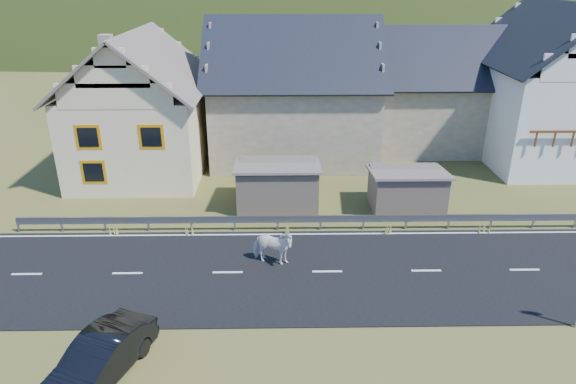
{
  "coord_description": "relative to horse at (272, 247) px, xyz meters",
  "views": [
    {
      "loc": [
        -1.86,
        -17.63,
        11.14
      ],
      "look_at": [
        -1.53,
        2.88,
        2.29
      ],
      "focal_mm": 32.0,
      "sensor_mm": 36.0,
      "label": 1
    }
  ],
  "objects": [
    {
      "name": "ground",
      "position": [
        2.2,
        -0.67,
        -0.8
      ],
      "size": [
        160.0,
        160.0,
        0.0
      ],
      "primitive_type": "plane",
      "color": "#3C461B",
      "rests_on": "ground"
    },
    {
      "name": "house_white",
      "position": [
        17.2,
        13.33,
        4.26
      ],
      "size": [
        8.8,
        10.8,
        9.7
      ],
      "color": "white",
      "rests_on": "ground"
    },
    {
      "name": "house_cream",
      "position": [
        -7.8,
        11.33,
        3.55
      ],
      "size": [
        7.8,
        9.8,
        8.3
      ],
      "color": "beige",
      "rests_on": "ground"
    },
    {
      "name": "horse",
      "position": [
        0.0,
        0.0,
        0.0
      ],
      "size": [
        1.31,
        1.97,
        1.52
      ],
      "primitive_type": "imported",
      "rotation": [
        0.0,
        0.0,
        1.28
      ],
      "color": "white",
      "rests_on": "road"
    },
    {
      "name": "guardrail",
      "position": [
        2.2,
        3.01,
        -0.24
      ],
      "size": [
        28.1,
        0.09,
        0.75
      ],
      "color": "#93969B",
      "rests_on": "ground"
    },
    {
      "name": "house_stone_b",
      "position": [
        11.2,
        16.33,
        3.43
      ],
      "size": [
        9.8,
        8.8,
        8.1
      ],
      "color": "tan",
      "rests_on": "ground"
    },
    {
      "name": "shed_left",
      "position": [
        0.2,
        5.83,
        0.3
      ],
      "size": [
        4.3,
        3.3,
        2.4
      ],
      "primitive_type": "cube",
      "color": "#716154",
      "rests_on": "ground"
    },
    {
      "name": "shed_right",
      "position": [
        6.7,
        5.33,
        0.2
      ],
      "size": [
        3.8,
        2.9,
        2.2
      ],
      "primitive_type": "cube",
      "color": "#716154",
      "rests_on": "ground"
    },
    {
      "name": "house_stone_a",
      "position": [
        1.2,
        14.33,
        3.83
      ],
      "size": [
        10.8,
        9.8,
        8.9
      ],
      "color": "tan",
      "rests_on": "ground"
    },
    {
      "name": "car",
      "position": [
        -5.01,
        -6.36,
        -0.13
      ],
      "size": [
        2.77,
        4.33,
        1.35
      ],
      "primitive_type": "imported",
      "rotation": [
        0.0,
        0.0,
        -0.36
      ],
      "color": "black",
      "rests_on": "ground"
    },
    {
      "name": "mountain",
      "position": [
        7.2,
        179.33,
        -20.8
      ],
      "size": [
        440.0,
        280.0,
        260.0
      ],
      "primitive_type": "ellipsoid",
      "color": "#293713",
      "rests_on": "ground"
    },
    {
      "name": "lane_markings",
      "position": [
        2.2,
        -0.67,
        -0.76
      ],
      "size": [
        60.0,
        6.6,
        0.01
      ],
      "primitive_type": "cube",
      "color": "silver",
      "rests_on": "road"
    },
    {
      "name": "road",
      "position": [
        2.2,
        -0.67,
        -0.78
      ],
      "size": [
        60.0,
        7.0,
        0.04
      ],
      "primitive_type": "cube",
      "color": "black",
      "rests_on": "ground"
    }
  ]
}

